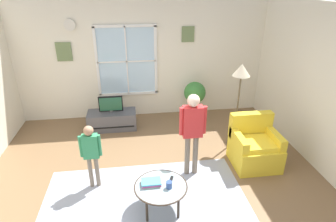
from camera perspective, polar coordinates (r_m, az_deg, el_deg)
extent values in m
cube|color=brown|center=(4.55, -2.32, -15.95)|extent=(6.19, 6.21, 0.02)
cube|color=silver|center=(6.50, -5.11, 10.42)|extent=(5.59, 0.12, 2.69)
cube|color=silver|center=(6.43, -8.40, 10.00)|extent=(1.30, 0.02, 1.54)
cube|color=white|center=(6.26, -8.86, 16.76)|extent=(1.36, 0.04, 0.06)
cube|color=white|center=(6.65, -7.99, 3.54)|extent=(1.36, 0.04, 0.06)
cube|color=white|center=(6.45, -14.26, 9.55)|extent=(0.06, 0.04, 1.54)
cube|color=white|center=(6.44, -2.52, 10.25)|extent=(0.06, 0.04, 1.54)
cube|color=white|center=(6.41, -8.40, 9.95)|extent=(0.03, 0.04, 1.54)
cube|color=white|center=(6.41, -8.40, 9.95)|extent=(1.30, 0.04, 0.03)
cube|color=#667A4C|center=(6.51, -20.41, 11.23)|extent=(0.32, 0.03, 0.40)
cube|color=#667A4C|center=(6.44, 4.09, 15.33)|extent=(0.28, 0.03, 0.34)
cylinder|color=silver|center=(6.37, -19.40, 16.21)|extent=(0.24, 0.04, 0.24)
cube|color=#999EAD|center=(4.37, -4.58, -17.91)|extent=(3.02, 1.82, 0.01)
cube|color=#4C4C51|center=(6.27, -11.28, -1.82)|extent=(1.04, 0.47, 0.39)
cube|color=black|center=(6.08, -11.32, -3.32)|extent=(0.94, 0.02, 0.02)
cylinder|color=#4C4C4C|center=(6.17, -11.44, 0.00)|extent=(0.08, 0.08, 0.05)
cube|color=black|center=(6.10, -11.58, 1.47)|extent=(0.51, 0.05, 0.33)
cube|color=#1E4C33|center=(6.08, -11.59, 1.37)|extent=(0.47, 0.01, 0.29)
cube|color=yellow|center=(5.20, 17.20, -8.38)|extent=(0.76, 0.72, 0.42)
cube|color=yellow|center=(5.22, 16.49, -2.61)|extent=(0.76, 0.16, 0.45)
cube|color=yellow|center=(4.91, 14.24, -5.78)|extent=(0.12, 0.65, 0.20)
cube|color=yellow|center=(5.18, 20.86, -5.07)|extent=(0.12, 0.65, 0.20)
cube|color=yellow|center=(5.03, 17.78, -6.30)|extent=(0.61, 0.50, 0.08)
cylinder|color=#99B2B7|center=(4.00, -1.48, -15.09)|extent=(0.72, 0.72, 0.02)
torus|color=#3F3328|center=(4.00, -1.48, -15.09)|extent=(0.75, 0.75, 0.02)
cylinder|color=#33281E|center=(4.29, -4.74, -15.53)|extent=(0.04, 0.04, 0.39)
cylinder|color=#33281E|center=(4.32, 1.13, -15.07)|extent=(0.04, 0.04, 0.39)
cylinder|color=#33281E|center=(3.97, -4.33, -19.52)|extent=(0.04, 0.04, 0.39)
cylinder|color=#33281E|center=(4.00, 2.13, -18.97)|extent=(0.04, 0.04, 0.39)
cube|color=#90BBA2|center=(4.02, -3.42, -14.59)|extent=(0.22, 0.18, 0.02)
cube|color=#A03E7C|center=(4.01, -3.43, -14.35)|extent=(0.26, 0.19, 0.02)
cube|color=#4BA7C7|center=(4.00, -3.44, -14.11)|extent=(0.27, 0.18, 0.02)
cylinder|color=#334C8C|center=(3.94, 0.23, -14.80)|extent=(0.08, 0.08, 0.10)
cube|color=black|center=(4.09, 0.67, -13.75)|extent=(0.09, 0.15, 0.02)
cube|color=black|center=(4.05, -2.87, -14.29)|extent=(0.09, 0.14, 0.02)
cylinder|color=#726656|center=(4.62, -15.48, -11.86)|extent=(0.07, 0.07, 0.54)
cylinder|color=#726656|center=(4.60, -14.20, -11.82)|extent=(0.07, 0.07, 0.54)
cube|color=#338C59|center=(4.36, -15.51, -6.94)|extent=(0.23, 0.12, 0.38)
sphere|color=#A87A5B|center=(4.22, -15.91, -3.88)|extent=(0.15, 0.15, 0.15)
cylinder|color=#338C59|center=(4.35, -17.36, -6.93)|extent=(0.05, 0.05, 0.35)
cylinder|color=#338C59|center=(4.31, -13.75, -6.79)|extent=(0.05, 0.05, 0.35)
cylinder|color=#726656|center=(4.68, 3.94, -8.95)|extent=(0.09, 0.09, 0.72)
cylinder|color=#726656|center=(4.71, 5.58, -8.80)|extent=(0.09, 0.09, 0.72)
cube|color=red|center=(4.38, 5.05, -2.15)|extent=(0.31, 0.16, 0.51)
sphere|color=beige|center=(4.23, 5.23, 2.12)|extent=(0.20, 0.20, 0.20)
cylinder|color=red|center=(4.32, 2.74, -2.13)|extent=(0.07, 0.07, 0.46)
cylinder|color=red|center=(4.39, 7.45, -1.81)|extent=(0.07, 0.07, 0.46)
cylinder|color=silver|center=(6.65, 5.30, -0.65)|extent=(0.29, 0.29, 0.21)
cylinder|color=#4C7238|center=(6.56, 5.37, 0.94)|extent=(0.02, 0.02, 0.20)
sphere|color=#387934|center=(6.43, 5.49, 3.76)|extent=(0.49, 0.49, 0.49)
cylinder|color=black|center=(5.83, 13.17, -6.21)|extent=(0.26, 0.26, 0.03)
cylinder|color=brown|center=(5.51, 13.87, 0.00)|extent=(0.03, 0.03, 1.42)
cone|color=beige|center=(5.23, 14.78, 8.08)|extent=(0.32, 0.32, 0.22)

